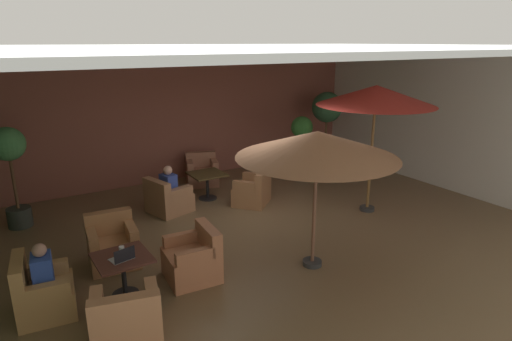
% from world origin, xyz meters
% --- Properties ---
extents(ground_plane, '(10.68, 8.55, 0.02)m').
position_xyz_m(ground_plane, '(0.00, 0.00, -0.01)').
color(ground_plane, brown).
extents(wall_back_brick, '(10.68, 0.08, 3.45)m').
position_xyz_m(wall_back_brick, '(0.00, 4.23, 1.73)').
color(wall_back_brick, brown).
rests_on(wall_back_brick, ground_plane).
extents(wall_right_plain, '(0.08, 8.55, 3.45)m').
position_xyz_m(wall_right_plain, '(5.30, 0.00, 1.73)').
color(wall_right_plain, silver).
rests_on(wall_right_plain, ground_plane).
extents(ceiling_slab, '(10.68, 8.55, 0.06)m').
position_xyz_m(ceiling_slab, '(0.00, 0.00, 3.48)').
color(ceiling_slab, silver).
rests_on(ceiling_slab, wall_back_brick).
extents(cafe_table_front_left, '(0.79, 0.79, 0.62)m').
position_xyz_m(cafe_table_front_left, '(-2.96, -0.74, 0.49)').
color(cafe_table_front_left, black).
rests_on(cafe_table_front_left, ground_plane).
extents(armchair_front_left_north, '(0.80, 0.85, 0.86)m').
position_xyz_m(armchair_front_left_north, '(-4.03, -0.62, 0.31)').
color(armchair_front_left_north, '#A97744').
rests_on(armchair_front_left_north, ground_plane).
extents(armchair_front_left_east, '(0.97, 0.95, 0.78)m').
position_xyz_m(armchair_front_left_east, '(-3.21, -1.77, 0.30)').
color(armchair_front_left_east, '#B5764E').
rests_on(armchair_front_left_east, ground_plane).
extents(armchair_front_left_south, '(0.82, 0.83, 0.82)m').
position_xyz_m(armchair_front_left_south, '(-1.90, -0.81, 0.31)').
color(armchair_front_left_south, '#AC6745').
rests_on(armchair_front_left_south, ground_plane).
extents(armchair_front_left_west, '(0.84, 0.85, 0.84)m').
position_xyz_m(armchair_front_left_west, '(-2.86, 0.33, 0.32)').
color(armchair_front_left_west, '#AB6F44').
rests_on(armchair_front_left_west, ground_plane).
extents(cafe_table_front_right, '(0.78, 0.78, 0.62)m').
position_xyz_m(cafe_table_front_right, '(-0.18, 2.33, 0.48)').
color(cafe_table_front_right, black).
rests_on(cafe_table_front_right, ground_plane).
extents(armchair_front_right_north, '(1.08, 1.07, 0.81)m').
position_xyz_m(armchair_front_right_north, '(0.56, 1.48, 0.30)').
color(armchair_front_right_north, '#A36C44').
rests_on(armchair_front_right_north, ground_plane).
extents(armchair_front_right_east, '(0.97, 0.94, 0.80)m').
position_xyz_m(armchair_front_right_east, '(0.17, 3.40, 0.31)').
color(armchair_front_right_east, '#A86A4E').
rests_on(armchair_front_right_east, ground_plane).
extents(armchair_front_right_south, '(0.97, 0.98, 0.78)m').
position_xyz_m(armchair_front_right_south, '(-1.28, 2.02, 0.30)').
color(armchair_front_right_south, '#A46F4C').
rests_on(armchair_front_right_south, ground_plane).
extents(patio_umbrella_tall_red, '(2.44, 2.44, 2.73)m').
position_xyz_m(patio_umbrella_tall_red, '(2.50, -0.18, 2.51)').
color(patio_umbrella_tall_red, '#2D2D2D').
rests_on(patio_umbrella_tall_red, ground_plane).
extents(patio_umbrella_center_beige, '(2.54, 2.54, 2.27)m').
position_xyz_m(patio_umbrella_center_beige, '(-0.06, -1.47, 2.06)').
color(patio_umbrella_center_beige, '#2D2D2D').
rests_on(patio_umbrella_center_beige, ground_plane).
extents(potted_tree_left_corner, '(0.65, 0.65, 2.03)m').
position_xyz_m(potted_tree_left_corner, '(-4.10, 2.83, 1.35)').
color(potted_tree_left_corner, '#313530').
rests_on(potted_tree_left_corner, ground_plane).
extents(potted_tree_mid_left, '(0.57, 0.57, 1.71)m').
position_xyz_m(potted_tree_mid_left, '(2.61, 2.39, 1.19)').
color(potted_tree_mid_left, '#333135').
rests_on(potted_tree_mid_left, ground_plane).
extents(potted_tree_mid_right, '(0.88, 0.88, 2.20)m').
position_xyz_m(potted_tree_mid_right, '(4.02, 3.07, 1.64)').
color(potted_tree_mid_right, '#3D2F36').
rests_on(potted_tree_mid_right, ground_plane).
extents(patron_blue_shirt, '(0.33, 0.39, 0.63)m').
position_xyz_m(patron_blue_shirt, '(-1.24, 2.03, 0.68)').
color(patron_blue_shirt, '#324394').
rests_on(patron_blue_shirt, ground_plane).
extents(patron_by_window, '(0.29, 0.39, 0.63)m').
position_xyz_m(patron_by_window, '(-3.98, -0.62, 0.68)').
color(patron_by_window, '#29449B').
rests_on(patron_by_window, ground_plane).
extents(iced_drink_cup, '(0.08, 0.08, 0.11)m').
position_xyz_m(iced_drink_cup, '(-2.93, -0.63, 0.68)').
color(iced_drink_cup, white).
rests_on(iced_drink_cup, cafe_table_front_left).
extents(open_laptop, '(0.35, 0.29, 0.20)m').
position_xyz_m(open_laptop, '(-2.97, -0.85, 0.68)').
color(open_laptop, '#9EA0A5').
rests_on(open_laptop, cafe_table_front_left).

